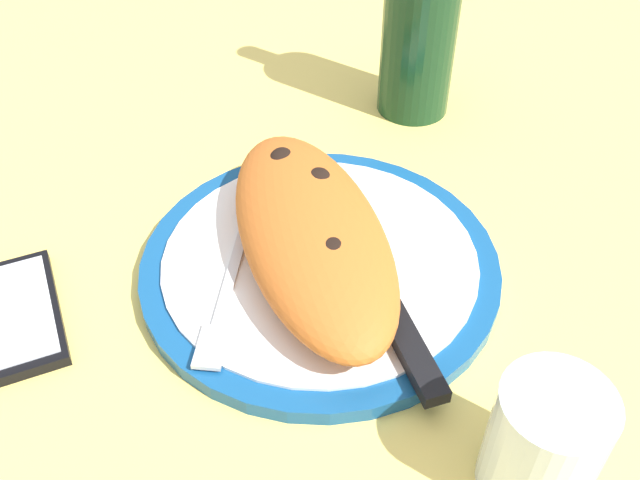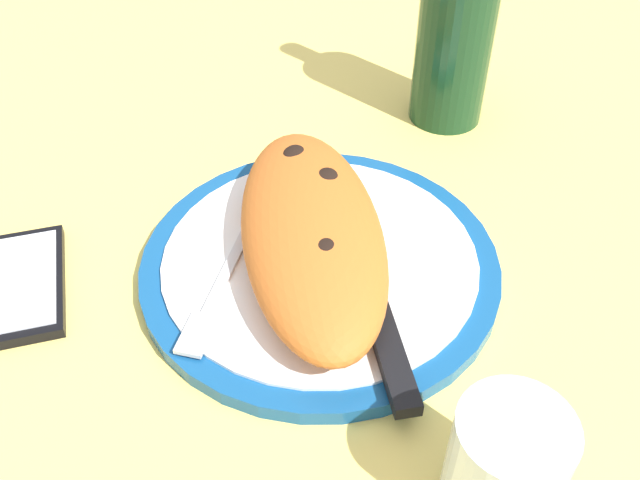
{
  "view_description": "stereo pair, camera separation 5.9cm",
  "coord_description": "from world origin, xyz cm",
  "px_view_note": "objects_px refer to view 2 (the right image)",
  "views": [
    {
      "loc": [
        43.07,
        -1.92,
        44.13
      ],
      "look_at": [
        0.0,
        0.0,
        3.73
      ],
      "focal_mm": 39.67,
      "sensor_mm": 36.0,
      "label": 1
    },
    {
      "loc": [
        42.93,
        3.98,
        44.13
      ],
      "look_at": [
        0.0,
        0.0,
        3.73
      ],
      "focal_mm": 39.67,
      "sensor_mm": 36.0,
      "label": 2
    }
  ],
  "objects_px": {
    "calzone": "(312,233)",
    "knife": "(380,323)",
    "plate": "(320,264)",
    "smartphone": "(23,284)",
    "wine_bottle": "(457,19)",
    "water_glass": "(502,474)",
    "fork": "(219,289)"
  },
  "relations": [
    {
      "from": "calzone",
      "to": "knife",
      "type": "distance_m",
      "value": 0.1
    },
    {
      "from": "plate",
      "to": "smartphone",
      "type": "bearing_deg",
      "value": -79.94
    },
    {
      "from": "wine_bottle",
      "to": "plate",
      "type": "bearing_deg",
      "value": -24.35
    },
    {
      "from": "plate",
      "to": "water_glass",
      "type": "relative_size",
      "value": 3.31
    },
    {
      "from": "knife",
      "to": "wine_bottle",
      "type": "relative_size",
      "value": 0.82
    },
    {
      "from": "plate",
      "to": "wine_bottle",
      "type": "height_order",
      "value": "wine_bottle"
    },
    {
      "from": "knife",
      "to": "water_glass",
      "type": "relative_size",
      "value": 2.53
    },
    {
      "from": "calzone",
      "to": "knife",
      "type": "relative_size",
      "value": 1.26
    },
    {
      "from": "plate",
      "to": "wine_bottle",
      "type": "distance_m",
      "value": 0.3
    },
    {
      "from": "plate",
      "to": "knife",
      "type": "bearing_deg",
      "value": 36.03
    },
    {
      "from": "wine_bottle",
      "to": "water_glass",
      "type": "bearing_deg",
      "value": 1.83
    },
    {
      "from": "smartphone",
      "to": "knife",
      "type": "bearing_deg",
      "value": 84.48
    },
    {
      "from": "knife",
      "to": "smartphone",
      "type": "distance_m",
      "value": 0.3
    },
    {
      "from": "knife",
      "to": "smartphone",
      "type": "xyz_separation_m",
      "value": [
        -0.03,
        -0.3,
        -0.02
      ]
    },
    {
      "from": "fork",
      "to": "knife",
      "type": "relative_size",
      "value": 0.73
    },
    {
      "from": "water_glass",
      "to": "wine_bottle",
      "type": "distance_m",
      "value": 0.47
    },
    {
      "from": "calzone",
      "to": "wine_bottle",
      "type": "height_order",
      "value": "wine_bottle"
    },
    {
      "from": "calzone",
      "to": "fork",
      "type": "relative_size",
      "value": 1.73
    },
    {
      "from": "plate",
      "to": "smartphone",
      "type": "relative_size",
      "value": 2.15
    },
    {
      "from": "knife",
      "to": "wine_bottle",
      "type": "xyz_separation_m",
      "value": [
        -0.33,
        0.06,
        0.09
      ]
    },
    {
      "from": "knife",
      "to": "smartphone",
      "type": "height_order",
      "value": "knife"
    },
    {
      "from": "smartphone",
      "to": "water_glass",
      "type": "bearing_deg",
      "value": 67.43
    },
    {
      "from": "fork",
      "to": "wine_bottle",
      "type": "relative_size",
      "value": 0.6
    },
    {
      "from": "fork",
      "to": "knife",
      "type": "height_order",
      "value": "knife"
    },
    {
      "from": "smartphone",
      "to": "water_glass",
      "type": "relative_size",
      "value": 1.54
    },
    {
      "from": "knife",
      "to": "water_glass",
      "type": "bearing_deg",
      "value": 31.13
    },
    {
      "from": "water_glass",
      "to": "wine_bottle",
      "type": "height_order",
      "value": "wine_bottle"
    },
    {
      "from": "calzone",
      "to": "wine_bottle",
      "type": "distance_m",
      "value": 0.29
    },
    {
      "from": "plate",
      "to": "calzone",
      "type": "relative_size",
      "value": 1.04
    },
    {
      "from": "plate",
      "to": "fork",
      "type": "bearing_deg",
      "value": -59.46
    },
    {
      "from": "water_glass",
      "to": "plate",
      "type": "bearing_deg",
      "value": -147.02
    },
    {
      "from": "calzone",
      "to": "fork",
      "type": "xyz_separation_m",
      "value": [
        0.05,
        -0.07,
        -0.03
      ]
    }
  ]
}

